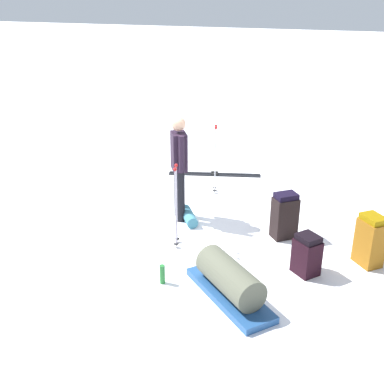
# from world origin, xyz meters

# --- Properties ---
(ground_plane) EXTENTS (80.00, 80.00, 0.00)m
(ground_plane) POSITION_xyz_m (0.00, 0.00, 0.00)
(ground_plane) COLOR white
(skier_standing) EXTENTS (0.50, 0.36, 1.70)m
(skier_standing) POSITION_xyz_m (0.45, 0.38, 0.95)
(skier_standing) COLOR black
(skier_standing) RESTS_ON ground_plane
(ski_pair_near) EXTENTS (0.66, 1.83, 0.05)m
(ski_pair_near) POSITION_xyz_m (2.52, 0.44, 0.01)
(ski_pair_near) COLOR black
(ski_pair_near) RESTS_ON ground_plane
(backpack_large_dark) EXTENTS (0.41, 0.41, 0.56)m
(backpack_large_dark) POSITION_xyz_m (-0.52, -1.79, 0.28)
(backpack_large_dark) COLOR black
(backpack_large_dark) RESTS_ON ground_plane
(backpack_bright) EXTENTS (0.44, 0.43, 0.73)m
(backpack_bright) POSITION_xyz_m (0.01, -2.56, 0.36)
(backpack_bright) COLOR #8C5513
(backpack_bright) RESTS_ON ground_plane
(backpack_small_spare) EXTENTS (0.42, 0.43, 0.72)m
(backpack_small_spare) POSITION_xyz_m (0.38, -1.34, 0.35)
(backpack_small_spare) COLOR black
(backpack_small_spare) RESTS_ON ground_plane
(ski_poles_planted_near) EXTENTS (0.20, 0.11, 1.27)m
(ski_poles_planted_near) POSITION_xyz_m (1.67, 0.17, 0.71)
(ski_poles_planted_near) COLOR #B0B4BE
(ski_poles_planted_near) RESTS_ON ground_plane
(ski_poles_planted_far) EXTENTS (0.22, 0.12, 1.25)m
(ski_poles_planted_far) POSITION_xyz_m (-0.41, 0.09, 0.69)
(ski_poles_planted_far) COLOR #B4ADBE
(ski_poles_planted_far) RESTS_ON ground_plane
(gear_sled) EXTENTS (1.26, 1.35, 0.49)m
(gear_sled) POSITION_xyz_m (-1.39, -1.00, 0.22)
(gear_sled) COLOR navy
(gear_sled) RESTS_ON ground_plane
(sleeping_mat_rolled) EXTENTS (0.56, 0.46, 0.18)m
(sleeping_mat_rolled) POSITION_xyz_m (0.38, 0.19, 0.09)
(sleeping_mat_rolled) COLOR teal
(sleeping_mat_rolled) RESTS_ON ground_plane
(thermos_bottle) EXTENTS (0.07, 0.07, 0.26)m
(thermos_bottle) POSITION_xyz_m (-1.39, -0.11, 0.13)
(thermos_bottle) COLOR #22712D
(thermos_bottle) RESTS_ON ground_plane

